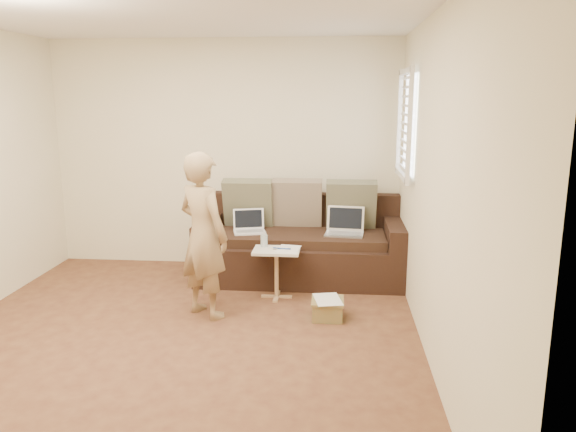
{
  "coord_description": "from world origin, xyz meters",
  "views": [
    {
      "loc": [
        1.27,
        -4.03,
        1.99
      ],
      "look_at": [
        0.8,
        1.4,
        0.78
      ],
      "focal_mm": 34.42,
      "sensor_mm": 36.0,
      "label": 1
    }
  ],
  "objects_px": {
    "laptop_white": "(250,233)",
    "sofa": "(300,240)",
    "striped_box": "(327,309)",
    "drinking_glass": "(264,241)",
    "laptop_silver": "(344,235)",
    "side_table": "(276,274)",
    "person": "(203,235)"
  },
  "relations": [
    {
      "from": "laptop_silver",
      "to": "person",
      "type": "bearing_deg",
      "value": -134.45
    },
    {
      "from": "person",
      "to": "sofa",
      "type": "bearing_deg",
      "value": -90.83
    },
    {
      "from": "sofa",
      "to": "striped_box",
      "type": "distance_m",
      "value": 1.2
    },
    {
      "from": "side_table",
      "to": "drinking_glass",
      "type": "bearing_deg",
      "value": 146.16
    },
    {
      "from": "laptop_silver",
      "to": "person",
      "type": "relative_size",
      "value": 0.27
    },
    {
      "from": "striped_box",
      "to": "sofa",
      "type": "bearing_deg",
      "value": 106.24
    },
    {
      "from": "drinking_glass",
      "to": "person",
      "type": "bearing_deg",
      "value": -128.98
    },
    {
      "from": "laptop_silver",
      "to": "side_table",
      "type": "distance_m",
      "value": 0.91
    },
    {
      "from": "laptop_silver",
      "to": "side_table",
      "type": "relative_size",
      "value": 0.81
    },
    {
      "from": "laptop_silver",
      "to": "drinking_glass",
      "type": "distance_m",
      "value": 0.92
    },
    {
      "from": "drinking_glass",
      "to": "laptop_white",
      "type": "bearing_deg",
      "value": 115.28
    },
    {
      "from": "sofa",
      "to": "laptop_white",
      "type": "height_order",
      "value": "sofa"
    },
    {
      "from": "sofa",
      "to": "striped_box",
      "type": "xyz_separation_m",
      "value": [
        0.32,
        -1.11,
        -0.33
      ]
    },
    {
      "from": "sofa",
      "to": "person",
      "type": "bearing_deg",
      "value": -125.47
    },
    {
      "from": "laptop_white",
      "to": "side_table",
      "type": "relative_size",
      "value": 0.68
    },
    {
      "from": "laptop_silver",
      "to": "side_table",
      "type": "height_order",
      "value": "laptop_silver"
    },
    {
      "from": "sofa",
      "to": "person",
      "type": "distance_m",
      "value": 1.41
    },
    {
      "from": "laptop_white",
      "to": "sofa",
      "type": "bearing_deg",
      "value": -7.0
    },
    {
      "from": "drinking_glass",
      "to": "striped_box",
      "type": "relative_size",
      "value": 0.41
    },
    {
      "from": "side_table",
      "to": "laptop_silver",
      "type": "bearing_deg",
      "value": 39.45
    },
    {
      "from": "laptop_silver",
      "to": "laptop_white",
      "type": "height_order",
      "value": "laptop_silver"
    },
    {
      "from": "laptop_silver",
      "to": "striped_box",
      "type": "relative_size",
      "value": 1.39
    },
    {
      "from": "striped_box",
      "to": "drinking_glass",
      "type": "bearing_deg",
      "value": 138.59
    },
    {
      "from": "striped_box",
      "to": "side_table",
      "type": "bearing_deg",
      "value": 136.88
    },
    {
      "from": "sofa",
      "to": "laptop_white",
      "type": "relative_size",
      "value": 6.52
    },
    {
      "from": "laptop_white",
      "to": "drinking_glass",
      "type": "bearing_deg",
      "value": -79.38
    },
    {
      "from": "laptop_silver",
      "to": "drinking_glass",
      "type": "bearing_deg",
      "value": -143.87
    },
    {
      "from": "person",
      "to": "striped_box",
      "type": "bearing_deg",
      "value": -144.91
    },
    {
      "from": "laptop_white",
      "to": "person",
      "type": "height_order",
      "value": "person"
    },
    {
      "from": "sofa",
      "to": "laptop_silver",
      "type": "height_order",
      "value": "sofa"
    },
    {
      "from": "side_table",
      "to": "drinking_glass",
      "type": "distance_m",
      "value": 0.35
    },
    {
      "from": "striped_box",
      "to": "person",
      "type": "bearing_deg",
      "value": -179.55
    }
  ]
}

